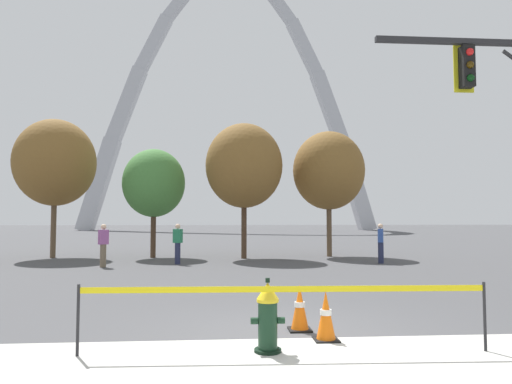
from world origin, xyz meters
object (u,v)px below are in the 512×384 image
object	(u,v)px
pedestrian_standing_center	(178,243)
pedestrian_walking_right	(103,245)
traffic_cone_mid_sidewalk	(326,316)
pedestrian_walking_left	(381,243)
fire_hydrant	(268,317)
monument_arch	(230,111)
traffic_cone_by_hydrant	(300,308)

from	to	relation	value
pedestrian_standing_center	pedestrian_walking_right	bearing A→B (deg)	-161.31
traffic_cone_mid_sidewalk	pedestrian_walking_left	size ratio (longest dim) A/B	0.46
traffic_cone_mid_sidewalk	pedestrian_walking_right	world-z (taller)	pedestrian_walking_right
pedestrian_walking_left	fire_hydrant	bearing A→B (deg)	-116.09
pedestrian_standing_center	pedestrian_walking_left	bearing A→B (deg)	-1.68
monument_arch	pedestrian_walking_right	world-z (taller)	monument_arch
fire_hydrant	traffic_cone_by_hydrant	bearing A→B (deg)	61.10
traffic_cone_mid_sidewalk	pedestrian_walking_left	distance (m)	12.18
pedestrian_walking_right	traffic_cone_by_hydrant	bearing A→B (deg)	-60.25
fire_hydrant	traffic_cone_mid_sidewalk	world-z (taller)	fire_hydrant
fire_hydrant	pedestrian_walking_left	world-z (taller)	pedestrian_walking_left
monument_arch	pedestrian_walking_left	world-z (taller)	monument_arch
pedestrian_standing_center	traffic_cone_by_hydrant	bearing A→B (deg)	-74.39
traffic_cone_by_hydrant	pedestrian_walking_left	xyz separation A→B (m)	(5.09, 10.54, 0.46)
traffic_cone_mid_sidewalk	pedestrian_walking_left	bearing A→B (deg)	66.71
fire_hydrant	traffic_cone_by_hydrant	world-z (taller)	fire_hydrant
fire_hydrant	pedestrian_walking_right	distance (m)	12.13
traffic_cone_by_hydrant	pedestrian_standing_center	size ratio (longest dim) A/B	0.46
traffic_cone_by_hydrant	fire_hydrant	bearing A→B (deg)	-118.90
pedestrian_walking_left	pedestrian_walking_right	size ratio (longest dim) A/B	1.00
traffic_cone_mid_sidewalk	traffic_cone_by_hydrant	bearing A→B (deg)	113.87
fire_hydrant	pedestrian_walking_left	distance (m)	13.02
traffic_cone_by_hydrant	traffic_cone_mid_sidewalk	world-z (taller)	same
traffic_cone_mid_sidewalk	monument_arch	size ratio (longest dim) A/B	0.02
fire_hydrant	monument_arch	world-z (taller)	monument_arch
monument_arch	pedestrian_walking_right	size ratio (longest dim) A/B	29.02
fire_hydrant	traffic_cone_mid_sidewalk	bearing A→B (deg)	29.25
traffic_cone_mid_sidewalk	pedestrian_standing_center	world-z (taller)	pedestrian_standing_center
traffic_cone_by_hydrant	pedestrian_walking_left	world-z (taller)	pedestrian_walking_left
fire_hydrant	traffic_cone_mid_sidewalk	distance (m)	1.05
pedestrian_walking_left	monument_arch	bearing A→B (deg)	95.79
fire_hydrant	pedestrian_walking_right	size ratio (longest dim) A/B	0.62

